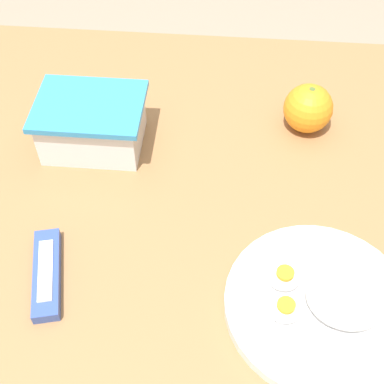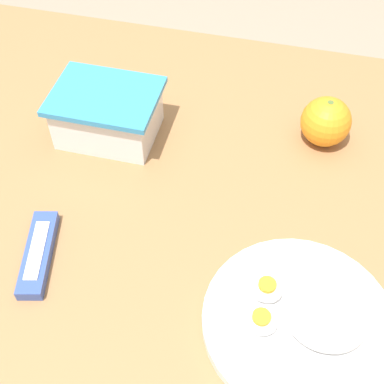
% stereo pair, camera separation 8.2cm
% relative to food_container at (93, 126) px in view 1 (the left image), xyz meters
% --- Properties ---
extents(ground_plane, '(10.00, 10.00, 0.00)m').
position_rel_food_container_xyz_m(ground_plane, '(0.11, -0.06, -0.75)').
color(ground_plane, gray).
extents(table, '(1.19, 0.79, 0.71)m').
position_rel_food_container_xyz_m(table, '(0.11, -0.06, -0.12)').
color(table, '#996B42').
rests_on(table, ground_plane).
extents(food_container, '(0.18, 0.14, 0.09)m').
position_rel_food_container_xyz_m(food_container, '(0.00, 0.00, 0.00)').
color(food_container, white).
rests_on(food_container, table).
extents(orange_fruit, '(0.09, 0.09, 0.09)m').
position_rel_food_container_xyz_m(orange_fruit, '(0.36, 0.07, 0.00)').
color(orange_fruit, orange).
rests_on(orange_fruit, table).
extents(rice_plate, '(0.26, 0.26, 0.06)m').
position_rel_food_container_xyz_m(rice_plate, '(0.37, -0.29, -0.02)').
color(rice_plate, white).
rests_on(rice_plate, table).
extents(candy_bar, '(0.07, 0.15, 0.02)m').
position_rel_food_container_xyz_m(candy_bar, '(-0.01, -0.27, -0.03)').
color(candy_bar, '#334C9E').
rests_on(candy_bar, table).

